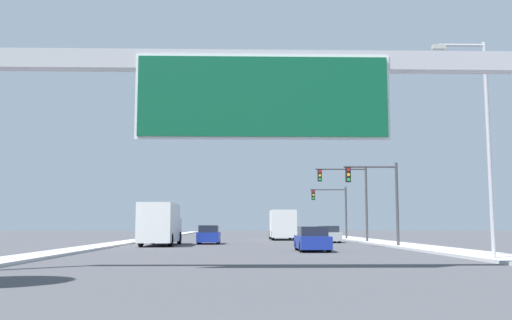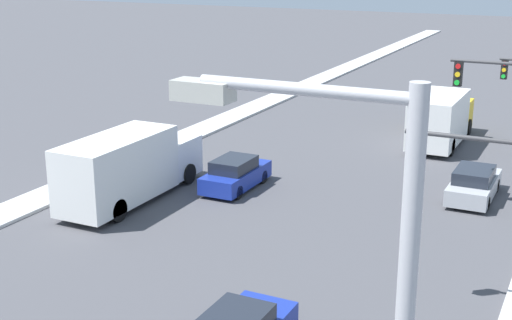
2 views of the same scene
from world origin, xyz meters
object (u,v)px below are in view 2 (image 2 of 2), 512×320
car_far_right (235,174)px  truck_box_secondary (441,118)px  truck_box_primary (129,167)px  car_mid_right (474,184)px  traffic_light_near_intersection (486,195)px

car_far_right → truck_box_secondary: (7.00, 12.52, 0.85)m
car_far_right → truck_box_primary: size_ratio=0.50×
car_mid_right → truck_box_primary: (-14.00, -7.24, 0.92)m
car_far_right → truck_box_primary: (-3.50, -3.69, 0.90)m
car_mid_right → traffic_light_near_intersection: (2.03, -11.31, 3.31)m
traffic_light_near_intersection → truck_box_primary: bearing=165.8°
truck_box_secondary → traffic_light_near_intersection: bearing=-74.7°
truck_box_secondary → traffic_light_near_intersection: size_ratio=1.30×
truck_box_primary → truck_box_secondary: bearing=57.1°
truck_box_secondary → truck_box_primary: bearing=-122.9°
car_far_right → car_mid_right: car_far_right is taller
car_far_right → truck_box_secondary: bearing=60.8°
car_far_right → truck_box_secondary: truck_box_secondary is taller
car_mid_right → truck_box_primary: 15.79m
truck_box_primary → traffic_light_near_intersection: size_ratio=1.43×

